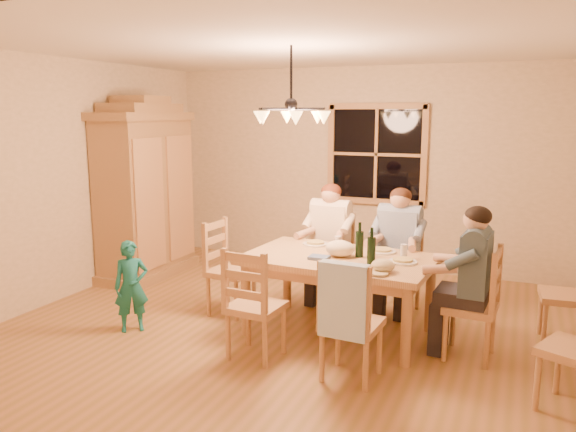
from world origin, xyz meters
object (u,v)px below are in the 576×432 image
at_px(armoire, 146,195).
at_px(chair_near_left, 256,323).
at_px(chandelier, 291,115).
at_px(chair_end_right, 470,324).
at_px(adult_slate_man, 473,263).
at_px(chair_spare_back, 563,312).
at_px(chair_end_left, 231,285).
at_px(adult_plaid_man, 399,235).
at_px(chair_far_left, 330,275).
at_px(chair_far_right, 397,284).
at_px(wine_bottle_b, 371,246).
at_px(child, 131,286).
at_px(chair_near_right, 351,342).
at_px(adult_woman, 330,228).
at_px(chair_spare_front, 573,371).
at_px(dining_table, 339,267).
at_px(wine_bottle_a, 360,240).

height_order(armoire, chair_near_left, armoire).
distance_m(chandelier, chair_end_right, 2.45).
height_order(adult_slate_man, chair_spare_back, adult_slate_man).
distance_m(chair_end_left, adult_plaid_man, 1.84).
height_order(chair_far_left, chair_near_left, same).
xyz_separation_m(chair_far_right, wine_bottle_b, (-0.05, -0.94, 0.62)).
height_order(chair_end_right, child, chair_end_right).
distance_m(chair_far_right, chair_end_right, 1.20).
distance_m(chair_end_left, wine_bottle_b, 1.69).
height_order(chandelier, chair_near_right, chandelier).
bearing_deg(adult_woman, wine_bottle_b, 129.92).
xyz_separation_m(chair_near_left, chair_near_right, (0.87, -0.06, 0.00)).
bearing_deg(wine_bottle_b, adult_slate_man, 3.81).
xyz_separation_m(chair_near_left, chair_end_right, (1.70, 0.72, 0.00)).
bearing_deg(chair_spare_front, chair_near_left, 115.41).
bearing_deg(chair_spare_back, child, 104.02).
height_order(chair_far_left, chair_spare_front, same).
height_order(chair_near_left, chair_spare_back, same).
relative_size(armoire, chair_end_left, 2.32).
bearing_deg(child, chair_spare_back, -22.62).
height_order(dining_table, adult_woman, adult_woman).
relative_size(adult_slate_man, chair_spare_back, 0.88).
height_order(dining_table, adult_slate_man, adult_slate_man).
height_order(chair_far_right, adult_woman, adult_woman).
height_order(chair_spare_front, chair_spare_back, same).
relative_size(chair_far_right, adult_slate_man, 1.13).
height_order(chair_near_right, adult_slate_man, adult_slate_man).
xyz_separation_m(armoire, chair_end_right, (4.11, -1.00, -0.75)).
xyz_separation_m(chair_near_right, adult_slate_man, (0.83, 0.77, 0.54)).
xyz_separation_m(chair_near_left, wine_bottle_b, (0.83, 0.66, 0.62)).
bearing_deg(chair_end_left, adult_plaid_man, 117.98).
height_order(dining_table, adult_plaid_man, adult_plaid_man).
height_order(adult_woman, child, adult_woman).
bearing_deg(adult_slate_man, chair_near_right, 136.74).
bearing_deg(chair_near_left, dining_table, 62.10).
height_order(chair_near_left, chair_near_right, same).
bearing_deg(dining_table, child, -158.78).
relative_size(chair_near_left, chair_end_left, 1.00).
bearing_deg(chair_end_left, child, -35.38).
distance_m(dining_table, chair_far_left, 1.00).
height_order(chair_near_right, chair_end_left, same).
distance_m(chair_end_left, wine_bottle_a, 1.52).
height_order(chair_far_left, chair_end_right, same).
relative_size(wine_bottle_b, child, 0.37).
bearing_deg(wine_bottle_a, dining_table, -161.85).
distance_m(chair_end_right, adult_woman, 1.92).
bearing_deg(chair_far_right, adult_slate_man, 136.64).
bearing_deg(adult_slate_man, child, 105.59).
bearing_deg(dining_table, wine_bottle_a, 18.15).
bearing_deg(chair_spare_front, chair_spare_back, 23.94).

